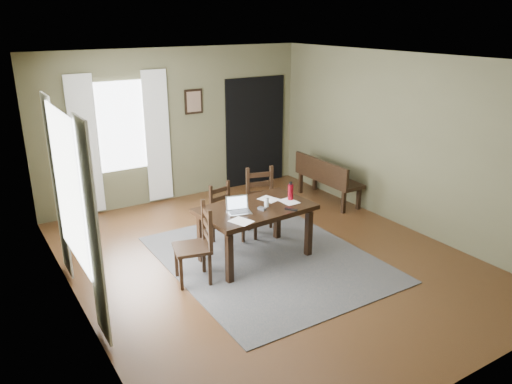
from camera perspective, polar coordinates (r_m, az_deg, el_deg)
ground at (r=7.01m, az=1.31°, el=-7.69°), size 5.00×6.00×0.01m
room_shell at (r=6.39m, az=1.44°, el=6.89°), size 5.02×6.02×2.71m
rug at (r=7.01m, az=1.31°, el=-7.61°), size 2.60×3.20×0.01m
dining_table at (r=6.75m, az=-0.06°, el=-2.44°), size 1.57×1.01×0.76m
chair_end at (r=6.30m, az=-6.84°, el=-6.05°), size 0.53×0.53×1.01m
chair_back_left at (r=7.35m, az=-3.49°, el=-2.60°), size 0.46×0.46×0.89m
chair_back_right at (r=7.63m, az=0.72°, el=-1.22°), size 0.55×0.55×1.02m
bench at (r=9.04m, az=8.00°, el=1.80°), size 0.46×1.42×0.80m
laptop at (r=6.53m, az=-2.04°, el=-1.84°), size 0.35×0.31×0.21m
computer_mouse at (r=6.60m, az=0.68°, el=-1.92°), size 0.09×0.12×0.03m
tv_remote at (r=6.62m, az=4.05°, el=-1.99°), size 0.14×0.17×0.02m
drinking_glass at (r=6.70m, az=1.22°, el=-1.14°), size 0.08×0.08×0.13m
water_bottle at (r=6.95m, az=3.98°, el=0.05°), size 0.08×0.08×0.26m
paper_a at (r=6.25m, az=-1.71°, el=-3.36°), size 0.29×0.33×0.00m
paper_c at (r=6.99m, az=1.46°, el=-0.82°), size 0.27×0.31×0.00m
paper_d at (r=6.91m, az=3.78°, el=-1.09°), size 0.22×0.28×0.00m
window_left at (r=5.76m, az=-20.76°, el=0.53°), size 0.01×1.30×1.70m
window_back at (r=8.71m, az=-15.19°, el=7.24°), size 1.00×0.01×1.50m
curtain_left_near at (r=5.10m, az=-18.13°, el=-4.60°), size 0.03×0.48×2.30m
curtain_left_far at (r=6.61m, az=-21.76°, el=0.48°), size 0.03×0.48×2.30m
curtain_back_left at (r=8.58m, az=-18.93°, el=4.97°), size 0.44×0.03×2.30m
curtain_back_right at (r=8.92m, az=-11.19°, el=6.19°), size 0.44×0.03×2.30m
framed_picture at (r=9.12m, az=-7.15°, el=10.22°), size 0.34×0.03×0.44m
doorway_back at (r=9.86m, az=-0.09°, el=6.92°), size 1.30×0.03×2.10m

